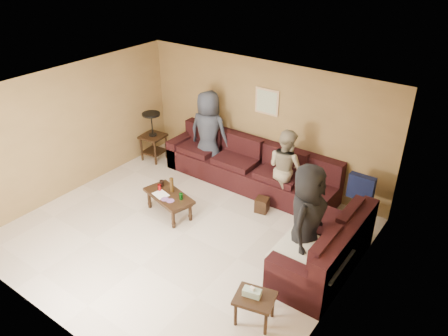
# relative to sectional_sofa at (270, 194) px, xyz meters

# --- Properties ---
(room) EXTENTS (5.60, 5.50, 2.50)m
(room) POSITION_rel_sectional_sofa_xyz_m (-0.81, -1.52, 1.34)
(room) COLOR beige
(room) RESTS_ON ground
(sectional_sofa) EXTENTS (4.65, 2.90, 0.97)m
(sectional_sofa) POSITION_rel_sectional_sofa_xyz_m (0.00, 0.00, 0.00)
(sectional_sofa) COLOR black
(sectional_sofa) RESTS_ON ground
(coffee_table) EXTENTS (1.09, 0.74, 0.70)m
(coffee_table) POSITION_rel_sectional_sofa_xyz_m (-1.42, -1.21, 0.03)
(coffee_table) COLOR black
(coffee_table) RESTS_ON ground
(end_table_left) EXTENTS (0.53, 0.53, 1.12)m
(end_table_left) POSITION_rel_sectional_sofa_xyz_m (-3.17, 0.21, 0.26)
(end_table_left) COLOR black
(end_table_left) RESTS_ON ground
(side_table_right) EXTENTS (0.61, 0.54, 0.57)m
(side_table_right) POSITION_rel_sectional_sofa_xyz_m (1.20, -2.42, 0.05)
(side_table_right) COLOR black
(side_table_right) RESTS_ON ground
(waste_bin) EXTENTS (0.27, 0.27, 0.28)m
(waste_bin) POSITION_rel_sectional_sofa_xyz_m (-0.07, -0.14, -0.19)
(waste_bin) COLOR black
(waste_bin) RESTS_ON ground
(wall_art) EXTENTS (0.52, 0.04, 0.52)m
(wall_art) POSITION_rel_sectional_sofa_xyz_m (-0.71, 0.96, 1.37)
(wall_art) COLOR tan
(wall_art) RESTS_ON ground
(person_left) EXTENTS (0.96, 0.71, 1.81)m
(person_left) POSITION_rel_sectional_sofa_xyz_m (-1.83, 0.52, 0.58)
(person_left) COLOR #313644
(person_left) RESTS_ON ground
(person_middle) EXTENTS (0.88, 0.78, 1.52)m
(person_middle) POSITION_rel_sectional_sofa_xyz_m (0.09, 0.37, 0.43)
(person_middle) COLOR tan
(person_middle) RESTS_ON ground
(person_right) EXTENTS (0.68, 0.94, 1.80)m
(person_right) POSITION_rel_sectional_sofa_xyz_m (1.23, -1.08, 0.57)
(person_right) COLOR black
(person_right) RESTS_ON ground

